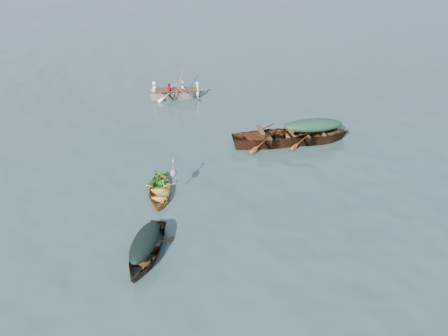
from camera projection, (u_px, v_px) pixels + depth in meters
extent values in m
plane|color=#354A47|center=(248.00, 204.00, 15.01)|extent=(140.00, 140.00, 0.00)
imported|color=orange|center=(160.00, 196.00, 15.39)|extent=(1.29, 2.70, 0.68)
imported|color=#442510|center=(147.00, 256.00, 12.88)|extent=(1.85, 3.53, 0.82)
imported|color=#522D13|center=(311.00, 142.00, 18.68)|extent=(4.74, 2.02, 1.08)
imported|color=maroon|center=(274.00, 144.00, 18.48)|extent=(5.13, 2.22, 1.20)
imported|color=white|center=(177.00, 98.00, 22.59)|extent=(4.02, 1.50, 0.92)
ellipsoid|color=black|center=(144.00, 241.00, 12.56)|extent=(1.02, 1.94, 0.40)
ellipsoid|color=#183C21|center=(313.00, 125.00, 18.25)|extent=(2.61, 1.11, 0.52)
imported|color=#2B751E|center=(160.00, 172.00, 15.51)|extent=(0.75, 0.94, 0.60)
imported|color=white|center=(176.00, 82.00, 22.13)|extent=(2.83, 1.28, 0.76)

